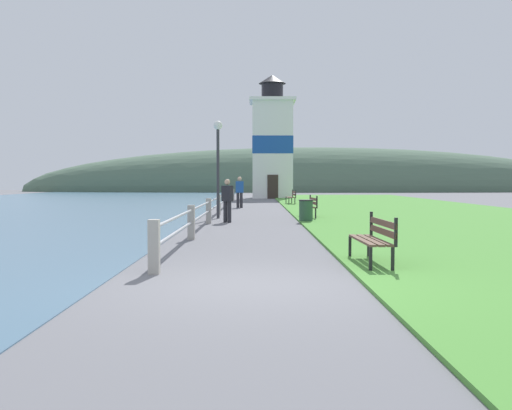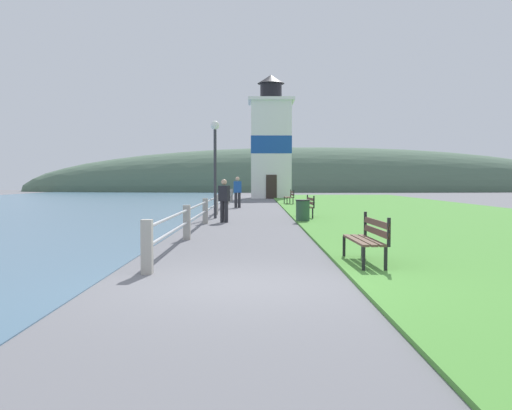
{
  "view_description": "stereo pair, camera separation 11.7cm",
  "coord_description": "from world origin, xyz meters",
  "px_view_note": "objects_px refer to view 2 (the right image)",
  "views": [
    {
      "loc": [
        0.1,
        -8.41,
        1.56
      ],
      "look_at": [
        0.18,
        20.29,
        0.3
      ],
      "focal_mm": 40.0,
      "sensor_mm": 36.0,
      "label": 1
    },
    {
      "loc": [
        0.22,
        -8.41,
        1.56
      ],
      "look_at": [
        0.18,
        20.29,
        0.3
      ],
      "focal_mm": 40.0,
      "sensor_mm": 36.0,
      "label": 2
    }
  ],
  "objects_px": {
    "person_by_railing": "(225,199)",
    "lamp_post": "(216,151)",
    "park_bench_far": "(291,196)",
    "park_bench_near": "(369,236)",
    "park_bench_midway": "(308,205)",
    "trash_bin": "(303,211)",
    "person_strolling": "(238,191)",
    "lighthouse": "(272,144)"
  },
  "relations": [
    {
      "from": "park_bench_midway",
      "to": "park_bench_far",
      "type": "bearing_deg",
      "value": -94.03
    },
    {
      "from": "park_bench_midway",
      "to": "person_by_railing",
      "type": "bearing_deg",
      "value": 30.27
    },
    {
      "from": "lighthouse",
      "to": "person_strolling",
      "type": "height_order",
      "value": "lighthouse"
    },
    {
      "from": "lighthouse",
      "to": "trash_bin",
      "type": "distance_m",
      "value": 28.65
    },
    {
      "from": "person_strolling",
      "to": "park_bench_midway",
      "type": "bearing_deg",
      "value": -167.1
    },
    {
      "from": "trash_bin",
      "to": "lamp_post",
      "type": "height_order",
      "value": "lamp_post"
    },
    {
      "from": "park_bench_near",
      "to": "park_bench_midway",
      "type": "xyz_separation_m",
      "value": [
        0.03,
        12.78,
        -0.0
      ]
    },
    {
      "from": "park_bench_far",
      "to": "trash_bin",
      "type": "height_order",
      "value": "park_bench_far"
    },
    {
      "from": "lamp_post",
      "to": "lighthouse",
      "type": "bearing_deg",
      "value": 83.56
    },
    {
      "from": "lighthouse",
      "to": "person_by_railing",
      "type": "bearing_deg",
      "value": -94.95
    },
    {
      "from": "park_bench_midway",
      "to": "lamp_post",
      "type": "distance_m",
      "value": 4.33
    },
    {
      "from": "lighthouse",
      "to": "person_strolling",
      "type": "xyz_separation_m",
      "value": [
        -2.32,
        -17.28,
        -3.73
      ]
    },
    {
      "from": "park_bench_midway",
      "to": "lamp_post",
      "type": "height_order",
      "value": "lamp_post"
    },
    {
      "from": "person_strolling",
      "to": "trash_bin",
      "type": "xyz_separation_m",
      "value": [
        2.76,
        -11.05,
        -0.52
      ]
    },
    {
      "from": "park_bench_far",
      "to": "person_by_railing",
      "type": "xyz_separation_m",
      "value": [
        -3.32,
        -15.15,
        0.32
      ]
    },
    {
      "from": "person_strolling",
      "to": "person_by_railing",
      "type": "height_order",
      "value": "person_strolling"
    },
    {
      "from": "park_bench_near",
      "to": "lamp_post",
      "type": "height_order",
      "value": "lamp_post"
    },
    {
      "from": "lamp_post",
      "to": "trash_bin",
      "type": "bearing_deg",
      "value": -33.61
    },
    {
      "from": "park_bench_near",
      "to": "lamp_post",
      "type": "distance_m",
      "value": 13.55
    },
    {
      "from": "park_bench_near",
      "to": "park_bench_midway",
      "type": "distance_m",
      "value": 12.78
    },
    {
      "from": "person_by_railing",
      "to": "trash_bin",
      "type": "distance_m",
      "value": 2.93
    },
    {
      "from": "park_bench_near",
      "to": "person_strolling",
      "type": "distance_m",
      "value": 21.87
    },
    {
      "from": "person_strolling",
      "to": "lamp_post",
      "type": "distance_m",
      "value": 9.0
    },
    {
      "from": "park_bench_near",
      "to": "person_strolling",
      "type": "xyz_separation_m",
      "value": [
        -3.08,
        21.65,
        0.41
      ]
    },
    {
      "from": "lighthouse",
      "to": "lamp_post",
      "type": "height_order",
      "value": "lighthouse"
    },
    {
      "from": "park_bench_midway",
      "to": "person_by_railing",
      "type": "relative_size",
      "value": 1.09
    },
    {
      "from": "park_bench_near",
      "to": "person_strolling",
      "type": "height_order",
      "value": "person_strolling"
    },
    {
      "from": "park_bench_far",
      "to": "lamp_post",
      "type": "distance_m",
      "value": 13.63
    },
    {
      "from": "park_bench_near",
      "to": "trash_bin",
      "type": "distance_m",
      "value": 10.61
    },
    {
      "from": "park_bench_midway",
      "to": "park_bench_far",
      "type": "distance_m",
      "value": 12.96
    },
    {
      "from": "park_bench_far",
      "to": "lamp_post",
      "type": "bearing_deg",
      "value": 70.58
    },
    {
      "from": "park_bench_near",
      "to": "park_bench_far",
      "type": "distance_m",
      "value": 25.75
    },
    {
      "from": "park_bench_far",
      "to": "trash_bin",
      "type": "xyz_separation_m",
      "value": [
        -0.43,
        -15.15,
        -0.11
      ]
    },
    {
      "from": "person_by_railing",
      "to": "lamp_post",
      "type": "distance_m",
      "value": 2.97
    },
    {
      "from": "person_by_railing",
      "to": "lamp_post",
      "type": "xyz_separation_m",
      "value": [
        -0.49,
        2.25,
        1.88
      ]
    },
    {
      "from": "park_bench_far",
      "to": "person_by_railing",
      "type": "relative_size",
      "value": 1.14
    },
    {
      "from": "park_bench_far",
      "to": "person_by_railing",
      "type": "bearing_deg",
      "value": 74.67
    },
    {
      "from": "person_strolling",
      "to": "person_by_railing",
      "type": "relative_size",
      "value": 1.1
    },
    {
      "from": "person_by_railing",
      "to": "park_bench_far",
      "type": "bearing_deg",
      "value": 16.16
    },
    {
      "from": "lighthouse",
      "to": "trash_bin",
      "type": "xyz_separation_m",
      "value": [
        0.44,
        -28.33,
        -4.26
      ]
    },
    {
      "from": "park_bench_midway",
      "to": "lighthouse",
      "type": "relative_size",
      "value": 0.16
    },
    {
      "from": "trash_bin",
      "to": "park_bench_midway",
      "type": "bearing_deg",
      "value": 80.86
    }
  ]
}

